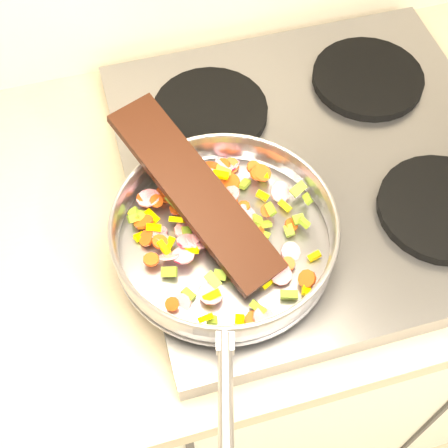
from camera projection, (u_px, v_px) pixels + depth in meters
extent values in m
cube|color=#939399|center=(317.00, 168.00, 1.00)|extent=(0.60, 0.60, 0.04)
cylinder|color=black|center=(262.00, 253.00, 0.88)|extent=(0.19, 0.19, 0.02)
cylinder|color=black|center=(442.00, 208.00, 0.92)|extent=(0.19, 0.19, 0.02)
cylinder|color=black|center=(210.00, 111.00, 1.03)|extent=(0.19, 0.19, 0.02)
cylinder|color=black|center=(368.00, 78.00, 1.07)|extent=(0.19, 0.19, 0.02)
cylinder|color=#9E9EA5|center=(224.00, 243.00, 0.88)|extent=(0.31, 0.31, 0.01)
torus|color=#9E9EA5|center=(224.00, 232.00, 0.85)|extent=(0.35, 0.35, 0.05)
torus|color=#9E9EA5|center=(224.00, 222.00, 0.83)|extent=(0.31, 0.31, 0.01)
cylinder|color=#9E9EA5|center=(226.00, 411.00, 0.71)|extent=(0.07, 0.19, 0.02)
cube|color=#9E9EA5|center=(225.00, 341.00, 0.75)|extent=(0.03, 0.03, 0.02)
cube|color=#FFDA00|center=(206.00, 318.00, 0.79)|extent=(0.02, 0.02, 0.02)
cylinder|color=red|center=(209.00, 291.00, 0.83)|extent=(0.04, 0.04, 0.02)
cube|color=#FFDA00|center=(220.00, 175.00, 0.91)|extent=(0.03, 0.02, 0.01)
cube|color=olive|center=(188.00, 294.00, 0.82)|extent=(0.02, 0.02, 0.01)
cylinder|color=#D34512|center=(256.00, 233.00, 0.87)|extent=(0.03, 0.03, 0.02)
cylinder|color=#D34512|center=(213.00, 216.00, 0.88)|extent=(0.04, 0.04, 0.01)
cylinder|color=#D34512|center=(144.00, 222.00, 0.88)|extent=(0.03, 0.03, 0.02)
cylinder|color=red|center=(247.00, 214.00, 0.87)|extent=(0.04, 0.05, 0.03)
cube|color=olive|center=(238.00, 273.00, 0.83)|extent=(0.02, 0.02, 0.02)
cube|color=olive|center=(215.00, 180.00, 0.91)|extent=(0.02, 0.02, 0.01)
cylinder|color=#D34512|center=(167.00, 195.00, 0.91)|extent=(0.03, 0.03, 0.02)
cube|color=#FFDA00|center=(314.00, 256.00, 0.85)|extent=(0.02, 0.01, 0.01)
cylinder|color=red|center=(179.00, 208.00, 0.90)|extent=(0.04, 0.04, 0.01)
cube|color=olive|center=(223.00, 171.00, 0.92)|extent=(0.03, 0.02, 0.02)
cylinder|color=#D34512|center=(256.00, 174.00, 0.92)|extent=(0.03, 0.03, 0.02)
cube|color=olive|center=(197.00, 187.00, 0.91)|extent=(0.02, 0.01, 0.01)
cylinder|color=red|center=(157.00, 233.00, 0.88)|extent=(0.04, 0.03, 0.02)
cube|color=olive|center=(169.00, 272.00, 0.84)|extent=(0.02, 0.02, 0.02)
cube|color=olive|center=(207.00, 226.00, 0.86)|extent=(0.02, 0.02, 0.01)
cylinder|color=#D34512|center=(168.00, 189.00, 0.90)|extent=(0.03, 0.03, 0.01)
cylinder|color=red|center=(191.00, 179.00, 0.91)|extent=(0.04, 0.04, 0.02)
cylinder|color=red|center=(208.00, 218.00, 0.89)|extent=(0.03, 0.04, 0.03)
cube|color=#FFDA00|center=(163.00, 248.00, 0.85)|extent=(0.02, 0.02, 0.02)
cylinder|color=red|center=(191.00, 199.00, 0.89)|extent=(0.03, 0.03, 0.02)
cube|color=#FFDA00|center=(192.00, 249.00, 0.85)|extent=(0.02, 0.02, 0.02)
cylinder|color=#D34512|center=(243.00, 207.00, 0.88)|extent=(0.02, 0.02, 0.01)
cube|color=#FFDA00|center=(229.00, 265.00, 0.83)|extent=(0.02, 0.03, 0.01)
cube|color=olive|center=(219.00, 191.00, 0.90)|extent=(0.02, 0.02, 0.02)
cylinder|color=#D34512|center=(151.00, 259.00, 0.84)|extent=(0.03, 0.03, 0.01)
cube|color=#FFDA00|center=(192.00, 166.00, 0.92)|extent=(0.02, 0.02, 0.01)
cube|color=#FFDA00|center=(177.00, 220.00, 0.87)|extent=(0.02, 0.02, 0.02)
cube|color=olive|center=(263.00, 224.00, 0.87)|extent=(0.02, 0.01, 0.02)
cube|color=#FFDA00|center=(264.00, 174.00, 0.92)|extent=(0.01, 0.02, 0.01)
cube|color=olive|center=(236.00, 268.00, 0.83)|extent=(0.02, 0.01, 0.01)
cylinder|color=red|center=(225.00, 164.00, 0.94)|extent=(0.03, 0.03, 0.02)
cylinder|color=#D34512|center=(231.00, 182.00, 0.92)|extent=(0.03, 0.03, 0.02)
cube|color=#FFDA00|center=(248.00, 271.00, 0.83)|extent=(0.02, 0.03, 0.02)
cylinder|color=red|center=(231.00, 166.00, 0.94)|extent=(0.03, 0.03, 0.02)
cylinder|color=#D34512|center=(291.00, 225.00, 0.88)|extent=(0.03, 0.03, 0.01)
cube|color=#FFDA00|center=(247.00, 270.00, 0.84)|extent=(0.02, 0.01, 0.01)
cylinder|color=#D34512|center=(212.00, 165.00, 0.92)|extent=(0.03, 0.02, 0.02)
cube|color=olive|center=(187.00, 233.00, 0.87)|extent=(0.02, 0.02, 0.01)
cube|color=#FFDA00|center=(200.00, 204.00, 0.90)|extent=(0.02, 0.03, 0.01)
cube|color=#FFDA00|center=(142.00, 236.00, 0.87)|extent=(0.03, 0.02, 0.01)
cube|color=#FFDA00|center=(152.00, 216.00, 0.89)|extent=(0.02, 0.02, 0.02)
cube|color=olive|center=(241.00, 327.00, 0.80)|extent=(0.02, 0.01, 0.01)
cylinder|color=#D34512|center=(156.00, 201.00, 0.88)|extent=(0.03, 0.03, 0.02)
cube|color=#FFDA00|center=(170.00, 173.00, 0.92)|extent=(0.02, 0.03, 0.01)
cylinder|color=red|center=(183.00, 255.00, 0.84)|extent=(0.04, 0.04, 0.01)
cylinder|color=red|center=(280.00, 192.00, 0.91)|extent=(0.04, 0.04, 0.03)
cube|color=olive|center=(298.00, 189.00, 0.90)|extent=(0.03, 0.02, 0.02)
cylinder|color=#D34512|center=(288.00, 264.00, 0.85)|extent=(0.03, 0.03, 0.01)
cylinder|color=red|center=(182.00, 303.00, 0.82)|extent=(0.03, 0.03, 0.02)
cube|color=olive|center=(271.00, 209.00, 0.88)|extent=(0.01, 0.02, 0.01)
cylinder|color=red|center=(148.00, 198.00, 0.89)|extent=(0.05, 0.05, 0.01)
cylinder|color=#D34512|center=(263.00, 247.00, 0.85)|extent=(0.03, 0.03, 0.02)
cube|color=olive|center=(172.00, 201.00, 0.88)|extent=(0.02, 0.02, 0.02)
cube|color=olive|center=(134.00, 214.00, 0.88)|extent=(0.01, 0.02, 0.01)
cube|color=olive|center=(258.00, 221.00, 0.87)|extent=(0.02, 0.02, 0.02)
cube|color=#FFDA00|center=(197.00, 178.00, 0.93)|extent=(0.02, 0.02, 0.01)
cylinder|color=red|center=(161.00, 237.00, 0.86)|extent=(0.03, 0.03, 0.02)
cube|color=olive|center=(222.00, 230.00, 0.86)|extent=(0.02, 0.02, 0.02)
cube|color=olive|center=(233.00, 222.00, 0.88)|extent=(0.02, 0.02, 0.02)
cube|color=olive|center=(304.00, 223.00, 0.87)|extent=(0.02, 0.02, 0.02)
cube|color=olive|center=(220.00, 275.00, 0.84)|extent=(0.02, 0.02, 0.01)
cylinder|color=#D34512|center=(231.00, 166.00, 0.94)|extent=(0.04, 0.04, 0.01)
cylinder|color=#D34512|center=(162.00, 194.00, 0.91)|extent=(0.03, 0.03, 0.02)
cube|color=#FFDA00|center=(307.00, 286.00, 0.82)|extent=(0.02, 0.03, 0.01)
cylinder|color=#D34512|center=(262.00, 173.00, 0.92)|extent=(0.03, 0.03, 0.02)
cube|color=#FFDA00|center=(154.00, 227.00, 0.86)|extent=(0.02, 0.02, 0.01)
cube|color=#FFDA00|center=(262.00, 196.00, 0.90)|extent=(0.02, 0.02, 0.01)
cylinder|color=#D34512|center=(221.00, 175.00, 0.92)|extent=(0.03, 0.03, 0.03)
cube|color=olive|center=(258.00, 307.00, 0.81)|extent=(0.02, 0.02, 0.01)
cube|color=olive|center=(212.00, 320.00, 0.80)|extent=(0.02, 0.02, 0.02)
cube|color=#FFDA00|center=(251.00, 240.00, 0.87)|extent=(0.02, 0.02, 0.02)
cube|color=#FFDA00|center=(285.00, 206.00, 0.90)|extent=(0.02, 0.02, 0.01)
cube|color=olive|center=(289.00, 295.00, 0.82)|extent=(0.03, 0.02, 0.01)
cube|color=#FFDA00|center=(216.00, 187.00, 0.91)|extent=(0.01, 0.02, 0.01)
cylinder|color=#D34512|center=(237.00, 231.00, 0.88)|extent=(0.02, 0.02, 0.02)
cylinder|color=red|center=(228.00, 196.00, 0.89)|extent=(0.04, 0.04, 0.03)
cube|color=#FFDA00|center=(240.00, 321.00, 0.80)|extent=(0.02, 0.02, 0.02)
cylinder|color=#D34512|center=(282.00, 275.00, 0.84)|extent=(0.03, 0.03, 0.02)
cube|color=olive|center=(299.00, 219.00, 0.87)|extent=(0.02, 0.02, 0.01)
cube|color=olive|center=(308.00, 199.00, 0.89)|extent=(0.01, 0.02, 0.02)
cube|color=#FFDA00|center=(205.00, 172.00, 0.92)|extent=(0.02, 0.02, 0.02)
cube|color=olive|center=(289.00, 231.00, 0.87)|extent=(0.01, 0.02, 0.01)
cylinder|color=#D34512|center=(172.00, 304.00, 0.81)|extent=(0.02, 0.02, 0.02)
cylinder|color=#D34512|center=(231.00, 200.00, 0.89)|extent=(0.02, 0.02, 0.01)
cylinder|color=red|center=(205.00, 205.00, 0.89)|extent=(0.04, 0.04, 0.02)
cylinder|color=red|center=(211.00, 293.00, 0.82)|extent=(0.04, 0.04, 0.01)
cube|color=#FFDA00|center=(212.00, 296.00, 0.81)|extent=(0.03, 0.01, 0.02)
cylinder|color=#D34512|center=(307.00, 279.00, 0.82)|extent=(0.03, 0.03, 0.02)
cylinder|color=#D34512|center=(254.00, 167.00, 0.92)|extent=(0.03, 0.03, 0.01)
cube|color=#FFDA00|center=(169.00, 245.00, 0.86)|extent=(0.02, 0.03, 0.01)
cube|color=#FFDA00|center=(269.00, 280.00, 0.84)|extent=(0.03, 0.02, 0.02)
cube|color=olive|center=(244.00, 184.00, 0.92)|extent=(0.02, 0.02, 0.01)
cylinder|color=red|center=(264.00, 317.00, 0.81)|extent=(0.04, 0.04, 0.01)
cylinder|color=#D34512|center=(229.00, 232.00, 0.87)|extent=(0.04, 0.03, 0.03)
cylinder|color=#D34512|center=(241.00, 256.00, 0.85)|extent=(0.04, 0.03, 0.01)
cylinder|color=red|center=(188.00, 241.00, 0.85)|extent=(0.04, 0.04, 0.02)
cylinder|color=#D34512|center=(160.00, 242.00, 0.85)|extent=(0.03, 0.03, 0.01)
cylinder|color=#D34512|center=(147.00, 238.00, 0.86)|extent=(0.03, 0.03, 0.02)
cylinder|color=#D34512|center=(254.00, 320.00, 0.81)|extent=(0.03, 0.03, 0.01)
cylinder|color=red|center=(185.00, 232.00, 0.87)|extent=(0.04, 0.04, 0.02)
cylinder|color=#D34512|center=(177.00, 183.00, 0.90)|extent=(0.03, 0.03, 0.02)
cube|color=#FFDA00|center=(135.00, 217.00, 0.89)|extent=(0.02, 0.03, 0.01)
cylinder|color=red|center=(281.00, 274.00, 0.83)|extent=(0.04, 0.04, 0.02)
cylinder|color=#D34512|center=(179.00, 208.00, 0.90)|extent=(0.03, 0.03, 0.01)
cube|color=olive|center=(136.00, 218.00, 0.88)|extent=(0.02, 0.02, 0.02)
cylinder|color=#D34512|center=(217.00, 211.00, 0.88)|extent=(0.03, 0.03, 0.01)
cylinder|color=#D34512|center=(214.00, 205.00, 0.90)|extent=(0.03, 0.03, 0.01)
cylinder|color=#D34512|center=(202.00, 200.00, 0.89)|extent=(0.03, 0.03, 0.02)
cylinder|color=red|center=(195.00, 242.00, 0.85)|extent=(0.03, 0.04, 0.03)
cylinder|color=red|center=(291.00, 252.00, 0.86)|extent=(0.04, 0.04, 0.02)
cylinder|color=#D34512|center=(223.00, 166.00, 0.94)|extent=(0.03, 0.03, 0.02)
cylinder|color=#D34512|center=(246.00, 213.00, 0.89)|extent=(0.03, 0.03, 0.01)
cube|color=olive|center=(145.00, 215.00, 0.89)|extent=(0.02, 0.02, 0.01)
cylinder|color=red|center=(169.00, 256.00, 0.84)|extent=(0.04, 0.03, 0.03)
cylinder|color=#D34512|center=(144.00, 199.00, 0.89)|extent=(0.03, 0.03, 0.02)
cube|color=olive|center=(213.00, 280.00, 0.82)|extent=(0.02, 0.03, 0.01)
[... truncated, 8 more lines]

